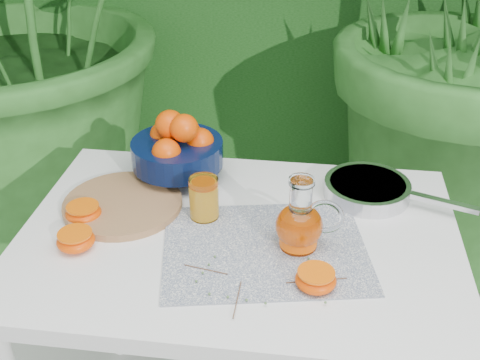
# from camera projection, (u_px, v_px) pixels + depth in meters

# --- Properties ---
(white_table) EXTENTS (1.00, 0.70, 0.75)m
(white_table) POSITION_uv_depth(u_px,v_px,m) (239.00, 262.00, 1.41)
(white_table) COLOR white
(white_table) RESTS_ON ground
(placemat) EXTENTS (0.50, 0.42, 0.00)m
(placemat) POSITION_uv_depth(u_px,v_px,m) (265.00, 248.00, 1.32)
(placemat) COLOR #0C1B43
(placemat) RESTS_ON white_table
(cutting_board) EXTENTS (0.35, 0.35, 0.02)m
(cutting_board) POSITION_uv_depth(u_px,v_px,m) (123.00, 204.00, 1.46)
(cutting_board) COLOR olive
(cutting_board) RESTS_ON white_table
(fruit_bowl) EXTENTS (0.29, 0.29, 0.19)m
(fruit_bowl) POSITION_uv_depth(u_px,v_px,m) (178.00, 147.00, 1.55)
(fruit_bowl) COLOR black
(fruit_bowl) RESTS_ON white_table
(juice_pitcher) EXTENTS (0.15, 0.11, 0.17)m
(juice_pitcher) POSITION_uv_depth(u_px,v_px,m) (300.00, 224.00, 1.29)
(juice_pitcher) COLOR white
(juice_pitcher) RESTS_ON white_table
(juice_tumbler) EXTENTS (0.09, 0.09, 0.10)m
(juice_tumbler) POSITION_uv_depth(u_px,v_px,m) (204.00, 199.00, 1.40)
(juice_tumbler) COLOR white
(juice_tumbler) RESTS_ON white_table
(saute_pan) EXTENTS (0.39, 0.27, 0.04)m
(saute_pan) POSITION_uv_depth(u_px,v_px,m) (368.00, 189.00, 1.49)
(saute_pan) COLOR silver
(saute_pan) RESTS_ON white_table
(orange_halves) EXTENTS (0.63, 0.25, 0.04)m
(orange_halves) POSITION_uv_depth(u_px,v_px,m) (152.00, 242.00, 1.31)
(orange_halves) COLOR #F53402
(orange_halves) RESTS_ON white_table
(thyme_sprigs) EXTENTS (0.34, 0.20, 0.01)m
(thyme_sprigs) POSITION_uv_depth(u_px,v_px,m) (256.00, 282.00, 1.21)
(thyme_sprigs) COLOR brown
(thyme_sprigs) RESTS_ON white_table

